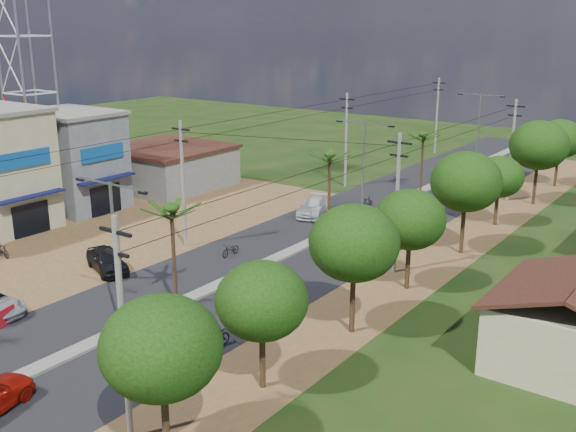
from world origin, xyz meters
name	(u,v)px	position (x,y,z in m)	size (l,w,h in m)	color
ground	(121,332)	(0.00, 0.00, 0.00)	(160.00, 160.00, 0.00)	black
road	(290,253)	(0.00, 15.00, 0.02)	(12.00, 110.00, 0.04)	black
median	(314,241)	(0.00, 18.00, 0.09)	(1.00, 90.00, 0.18)	#605E56
dirt_lot_west	(69,239)	(-15.00, 8.00, 0.02)	(18.00, 46.00, 0.04)	brown
dirt_shoulder_east	(401,280)	(8.50, 15.00, 0.01)	(5.00, 90.00, 0.03)	brown
shophouse_grey	(72,160)	(-21.98, 14.00, 4.16)	(9.00, 6.40, 8.30)	#51565A
low_shed	(167,166)	(-21.00, 24.00, 1.97)	(10.40, 10.40, 3.95)	#605E56
tree_east_a	(161,348)	(9.50, -6.00, 4.49)	(4.40, 4.40, 6.37)	black
tree_east_b	(262,301)	(9.30, 0.00, 4.11)	(4.00, 4.00, 5.83)	black
tree_east_c	(354,243)	(9.70, 7.00, 4.86)	(4.60, 4.60, 6.83)	black
tree_east_d	(410,220)	(9.40, 14.00, 4.34)	(4.20, 4.20, 6.13)	black
tree_east_e	(466,182)	(9.60, 22.00, 5.09)	(4.80, 4.80, 7.14)	black
tree_east_f	(499,177)	(9.20, 30.00, 3.89)	(3.80, 3.80, 5.52)	black
tree_east_g	(539,145)	(9.80, 38.00, 5.24)	(5.00, 5.00, 7.38)	black
tree_east_h	(560,139)	(9.50, 46.00, 4.64)	(4.40, 4.40, 6.52)	black
palm_median_near	(172,212)	(0.00, 4.00, 5.54)	(2.00, 2.00, 6.15)	black
palm_median_mid	(330,158)	(0.00, 20.00, 5.90)	(2.00, 2.00, 6.55)	black
palm_median_far	(423,137)	(0.00, 36.00, 5.26)	(2.00, 2.00, 5.85)	black
streetlight_near	(115,245)	(0.00, 0.00, 4.79)	(5.10, 0.18, 8.00)	gray
streetlight_mid	(363,162)	(0.00, 25.00, 4.79)	(5.10, 0.18, 8.00)	gray
streetlight_far	(479,124)	(0.00, 50.00, 4.79)	(5.10, 0.18, 8.00)	gray
utility_pole_w_b	(183,181)	(-7.00, 12.00, 4.76)	(1.60, 0.24, 9.00)	#605E56
utility_pole_w_c	(346,138)	(-7.00, 34.00, 4.76)	(1.60, 0.24, 9.00)	#605E56
utility_pole_w_d	(437,114)	(-7.00, 55.00, 4.76)	(1.60, 0.24, 9.00)	#605E56
utility_pole_e_a	(123,326)	(7.50, -6.00, 4.76)	(1.60, 0.24, 9.00)	#605E56
utility_pole_e_b	(397,201)	(7.50, 16.00, 4.76)	(1.60, 0.24, 9.00)	#605E56
utility_pole_e_c	(512,148)	(7.50, 38.00, 4.76)	(1.60, 0.24, 9.00)	#605E56
car_silver_mid	(340,232)	(1.50, 19.19, 0.79)	(1.67, 4.78, 1.58)	#AFB3B8
car_white_far	(313,207)	(-3.97, 23.86, 0.68)	(1.91, 4.70, 1.36)	#BABAB5
car_parked_dark	(107,260)	(-7.50, 5.38, 0.75)	(1.77, 4.39, 1.49)	black
moto_rider_east	(214,340)	(5.20, 1.37, 0.51)	(0.68, 1.95, 1.02)	black
moto_rider_west_a	(231,250)	(-2.96, 12.21, 0.45)	(0.60, 1.72, 0.90)	black
moto_rider_west_b	(367,204)	(-1.20, 28.03, 0.52)	(0.49, 1.75, 1.05)	black
roadside_sign	(7,317)	(-5.50, -2.99, 0.49)	(0.41, 1.16, 0.99)	maroon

